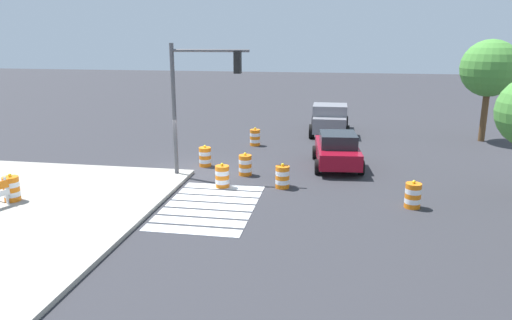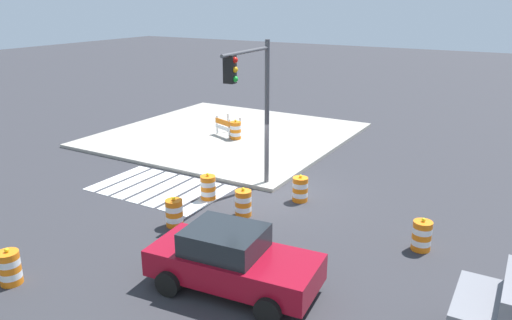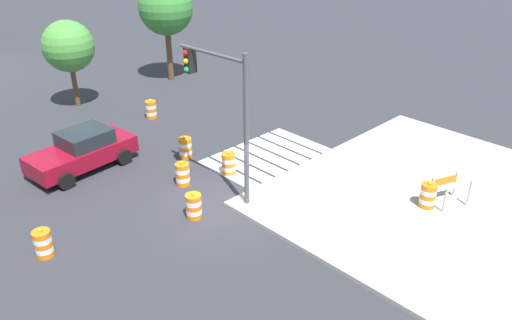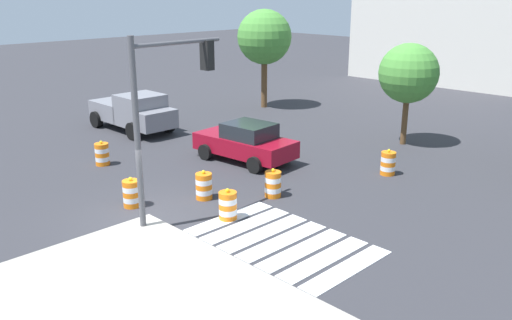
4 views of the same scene
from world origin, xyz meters
The scene contains 13 objects.
ground_plane centered at (0.00, 0.00, 0.00)m, with size 120.00×120.00×0.00m, color #2D2D33.
crosswalk_stripes centered at (4.00, 1.80, 0.01)m, with size 5.10×3.20×0.02m.
sports_car centered at (-2.20, 6.23, 0.81)m, with size 4.45×2.44×1.63m.
pickup_truck centered at (-9.73, 5.72, 0.97)m, with size 5.17×2.38×1.92m.
traffic_barrel_near_corner centered at (1.77, 1.72, 0.45)m, with size 0.56×0.56×1.02m.
traffic_barrel_crosswalk_end centered at (2.88, 8.93, 0.45)m, with size 0.56×0.56×1.02m.
traffic_barrel_median_near centered at (1.40, 4.11, 0.45)m, with size 0.56×0.56×1.02m.
traffic_barrel_median_far centered at (-5.89, 1.72, 0.45)m, with size 0.56×0.56×1.02m.
traffic_barrel_far_curb centered at (-0.10, 2.29, 0.45)m, with size 0.56×0.56×1.02m.
traffic_barrel_lane_center centered at (-1.22, 0.17, 0.45)m, with size 0.56×0.56×1.02m.
traffic_barrel_on_sidewalk centered at (5.02, -5.28, 0.60)m, with size 0.56×0.56×1.02m.
traffic_light_pole centered at (0.53, 0.54, 3.91)m, with size 0.51×3.29×5.50m.
street_tree_streetside_near centered at (-9.27, 14.46, 4.13)m, with size 3.18×3.18×5.75m.
Camera 1 is at (19.63, 6.16, 5.96)m, focal length 33.50 mm.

